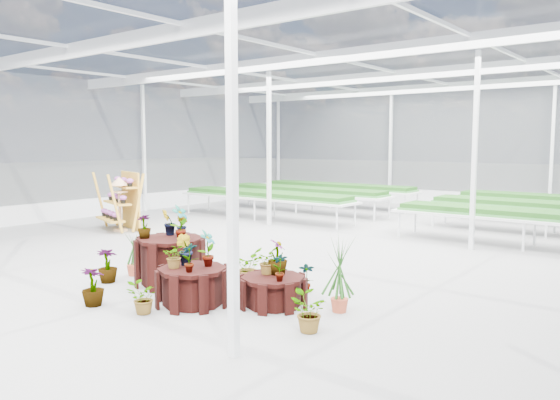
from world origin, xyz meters
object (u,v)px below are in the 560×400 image
Objects in this scene: plinth_tall at (171,261)px; plinth_mid at (193,286)px; shelf_rack at (119,201)px; plinth_low at (273,291)px; bird_table at (120,204)px.

plinth_mid is at bearing -26.57° from plinth_tall.
shelf_rack is at bearing 152.26° from plinth_mid.
plinth_low is at bearing 2.60° from plinth_tall.
plinth_low is at bearing 3.37° from bird_table.
bird_table is (-7.67, 2.79, 0.53)m from plinth_low.
plinth_mid is 0.67× the size of shelf_rack.
plinth_tall is at bearing 153.43° from plinth_mid.
plinth_tall is at bearing -177.40° from plinth_low.
shelf_rack is at bearing 159.59° from plinth_low.
plinth_mid is (1.20, -0.60, -0.12)m from plinth_tall.
plinth_low is (1.00, 0.70, -0.06)m from plinth_mid.
plinth_low is 0.66× the size of bird_table.
bird_table is at bearing -12.11° from shelf_rack.
plinth_tall is 0.79× the size of bird_table.
plinth_tall reaches higher than plinth_low.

